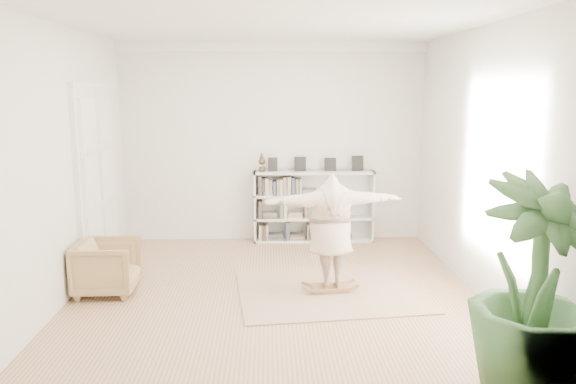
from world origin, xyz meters
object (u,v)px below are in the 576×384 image
(armchair, at_px, (107,267))
(rocker_board, at_px, (330,287))
(person, at_px, (331,228))
(houseplant, at_px, (534,288))
(bookshelf, at_px, (313,207))

(armchair, bearing_deg, rocker_board, -92.08)
(person, bearing_deg, houseplant, 113.39)
(bookshelf, xyz_separation_m, rocker_board, (0.02, -2.69, -0.57))
(rocker_board, bearing_deg, person, -13.61)
(armchair, distance_m, rocker_board, 3.08)
(bookshelf, height_order, person, person)
(rocker_board, distance_m, person, 0.85)
(houseplant, bearing_deg, person, 119.88)
(bookshelf, bearing_deg, rocker_board, -89.57)
(person, bearing_deg, armchair, -7.94)
(houseplant, bearing_deg, armchair, 149.12)
(bookshelf, height_order, rocker_board, bookshelf)
(houseplant, bearing_deg, bookshelf, 106.17)
(armchair, distance_m, person, 3.11)
(rocker_board, distance_m, houseplant, 3.23)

